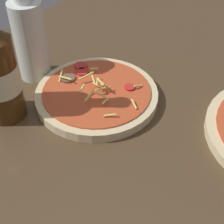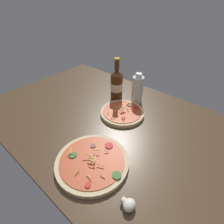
{
  "view_description": "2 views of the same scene",
  "coord_description": "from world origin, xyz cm",
  "views": [
    {
      "loc": [
        -47.05,
        -24.84,
        46.24
      ],
      "look_at": [
        -10.58,
        1.58,
        5.76
      ],
      "focal_mm": 55.0,
      "sensor_mm": 36.0,
      "label": 1
    },
    {
      "loc": [
        40.07,
        -54.46,
        61.1
      ],
      "look_at": [
        -8.24,
        2.03,
        6.58
      ],
      "focal_mm": 28.0,
      "sensor_mm": 36.0,
      "label": 2
    }
  ],
  "objects": [
    {
      "name": "counter_slab",
      "position": [
        0.0,
        0.0,
        1.25
      ],
      "size": [
        160.0,
        90.0,
        2.5
      ],
      "color": "#4C3823",
      "rests_on": "ground"
    },
    {
      "name": "pizza_near",
      "position": [
        4.99,
        -25.67,
        3.54
      ],
      "size": [
        29.53,
        29.53,
        4.93
      ],
      "color": "beige",
      "rests_on": "counter_slab"
    },
    {
      "name": "pizza_far",
      "position": [
        -6.22,
        8.52,
        3.57
      ],
      "size": [
        24.16,
        24.16,
        4.61
      ],
      "color": "beige",
      "rests_on": "counter_slab"
    },
    {
      "name": "beer_bottle",
      "position": [
        -19.51,
        19.49,
        12.19
      ],
      "size": [
        7.3,
        7.3,
        25.82
      ],
      "color": "#47280F",
      "rests_on": "counter_slab"
    },
    {
      "name": "oil_bottle",
      "position": [
        -7.42,
        24.13,
        11.11
      ],
      "size": [
        6.57,
        6.57,
        18.72
      ],
      "color": "silver",
      "rests_on": "counter_slab"
    },
    {
      "name": "mushroom_left",
      "position": [
        26.23,
        -30.09,
        4.12
      ],
      "size": [
        4.85,
        4.62,
        3.23
      ],
      "color": "white",
      "rests_on": "counter_slab"
    }
  ]
}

